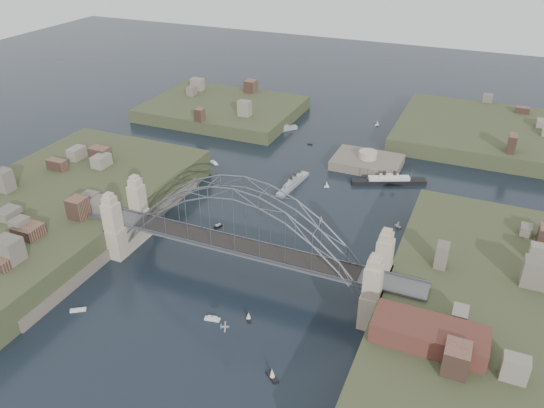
{
  "coord_description": "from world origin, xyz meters",
  "views": [
    {
      "loc": [
        46.28,
        -89.99,
        76.63
      ],
      "look_at": [
        0.0,
        18.0,
        10.0
      ],
      "focal_mm": 35.3,
      "sensor_mm": 36.0,
      "label": 1
    }
  ],
  "objects_px": {
    "fort_island": "(367,167)",
    "naval_cruiser_near": "(293,184)",
    "bridge": "(240,231)",
    "wharf_shed": "(429,334)",
    "naval_cruiser_far": "(278,129)",
    "ocean_liner": "(389,181)"
  },
  "relations": [
    {
      "from": "ocean_liner",
      "to": "bridge",
      "type": "bearing_deg",
      "value": -109.38
    },
    {
      "from": "naval_cruiser_far",
      "to": "bridge",
      "type": "bearing_deg",
      "value": -72.63
    },
    {
      "from": "naval_cruiser_far",
      "to": "fort_island",
      "type": "bearing_deg",
      "value": -23.18
    },
    {
      "from": "fort_island",
      "to": "naval_cruiser_near",
      "type": "height_order",
      "value": "fort_island"
    },
    {
      "from": "ocean_liner",
      "to": "wharf_shed",
      "type": "bearing_deg",
      "value": -73.09
    },
    {
      "from": "naval_cruiser_near",
      "to": "naval_cruiser_far",
      "type": "distance_m",
      "value": 45.12
    },
    {
      "from": "bridge",
      "to": "naval_cruiser_near",
      "type": "xyz_separation_m",
      "value": [
        -5.44,
        47.21,
        -11.5
      ]
    },
    {
      "from": "wharf_shed",
      "to": "naval_cruiser_far",
      "type": "relative_size",
      "value": 1.48
    },
    {
      "from": "naval_cruiser_far",
      "to": "ocean_liner",
      "type": "height_order",
      "value": "ocean_liner"
    },
    {
      "from": "bridge",
      "to": "fort_island",
      "type": "height_order",
      "value": "bridge"
    },
    {
      "from": "bridge",
      "to": "fort_island",
      "type": "distance_m",
      "value": 72.14
    },
    {
      "from": "naval_cruiser_near",
      "to": "ocean_liner",
      "type": "distance_m",
      "value": 29.93
    },
    {
      "from": "wharf_shed",
      "to": "naval_cruiser_far",
      "type": "distance_m",
      "value": 123.69
    },
    {
      "from": "naval_cruiser_far",
      "to": "ocean_liner",
      "type": "xyz_separation_m",
      "value": [
        48.47,
        -26.15,
        0.03
      ]
    },
    {
      "from": "fort_island",
      "to": "ocean_liner",
      "type": "height_order",
      "value": "fort_island"
    },
    {
      "from": "fort_island",
      "to": "naval_cruiser_near",
      "type": "xyz_separation_m",
      "value": [
        -17.44,
        -22.79,
        1.16
      ]
    },
    {
      "from": "bridge",
      "to": "fort_island",
      "type": "relative_size",
      "value": 3.82
    },
    {
      "from": "fort_island",
      "to": "ocean_liner",
      "type": "relative_size",
      "value": 0.98
    },
    {
      "from": "ocean_liner",
      "to": "naval_cruiser_far",
      "type": "bearing_deg",
      "value": 151.65
    },
    {
      "from": "bridge",
      "to": "wharf_shed",
      "type": "bearing_deg",
      "value": -17.65
    },
    {
      "from": "fort_island",
      "to": "naval_cruiser_near",
      "type": "relative_size",
      "value": 1.24
    },
    {
      "from": "naval_cruiser_far",
      "to": "naval_cruiser_near",
      "type": "bearing_deg",
      "value": -61.25
    }
  ]
}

